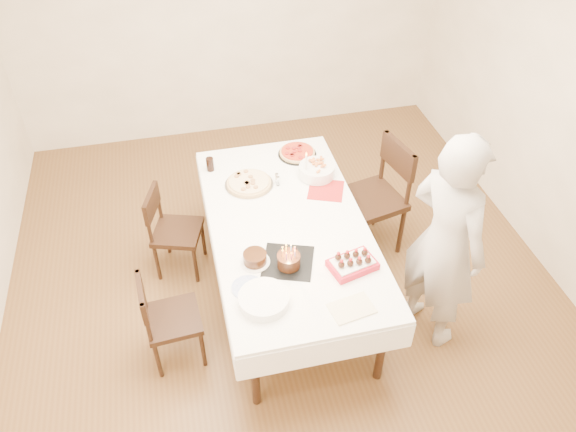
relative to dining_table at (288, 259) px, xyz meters
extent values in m
plane|color=brown|center=(-0.02, 0.09, -0.38)|extent=(5.00, 5.00, 0.00)
cube|color=#F3E4CC|center=(-0.02, 2.59, 0.98)|extent=(4.50, 0.04, 2.70)
cube|color=#F3E4CC|center=(2.23, 0.09, 0.98)|extent=(0.04, 5.00, 2.70)
cube|color=white|center=(0.00, 0.00, 0.00)|extent=(1.32, 2.23, 0.75)
imported|color=#B6B0AC|center=(0.96, -0.58, 0.50)|extent=(0.64, 0.75, 1.76)
cylinder|color=beige|center=(-0.20, 0.52, 0.40)|extent=(0.42, 0.42, 0.04)
cylinder|color=red|center=(0.28, 0.84, 0.40)|extent=(0.43, 0.43, 0.04)
cube|color=#B21E1E|center=(0.38, 0.32, 0.38)|extent=(0.36, 0.36, 0.01)
cylinder|color=white|center=(0.36, 0.51, 0.43)|extent=(0.37, 0.37, 0.09)
cylinder|color=white|center=(0.26, 0.49, 0.51)|extent=(0.07, 0.07, 0.27)
cylinder|color=black|center=(-0.48, 0.79, 0.43)|extent=(0.08, 0.08, 0.12)
cylinder|color=#351B0D|center=(-0.31, -0.34, 0.42)|extent=(0.23, 0.23, 0.09)
cube|color=black|center=(-0.09, -0.39, 0.38)|extent=(0.43, 0.43, 0.01)
cylinder|color=#311C0D|center=(-0.09, -0.43, 0.47)|extent=(0.17, 0.17, 0.16)
cube|color=beige|center=(0.21, -0.88, 0.38)|extent=(0.30, 0.23, 0.02)
cylinder|color=white|center=(-0.32, -0.71, 0.41)|extent=(0.38, 0.38, 0.07)
cylinder|color=white|center=(-0.40, -0.56, 0.38)|extent=(0.27, 0.27, 0.01)
camera|label=1|loc=(-0.70, -3.02, 3.17)|focal=35.00mm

